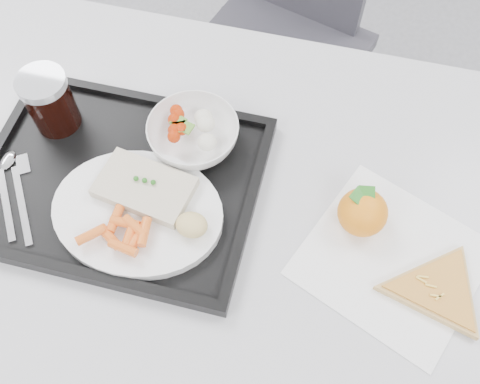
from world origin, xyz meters
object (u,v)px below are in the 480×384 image
table (237,230)px  dinner_plate (138,212)px  tangerine (363,212)px  tray (121,182)px  pizza_slice (438,290)px  salad_bowl (194,134)px  chair (281,14)px  cola_glass (49,101)px

table → dinner_plate: bearing=-161.5°
dinner_plate → tangerine: size_ratio=2.83×
tray → pizza_slice: (0.52, -0.06, 0.00)m
tangerine → dinner_plate: bearing=-167.0°
salad_bowl → tangerine: 0.30m
chair → tray: size_ratio=2.07×
table → tangerine: tangerine is taller
table → chair: bearing=94.6°
table → tray: (-0.20, 0.00, 0.08)m
cola_glass → tangerine: cola_glass is taller
dinner_plate → tangerine: 0.35m
tray → pizza_slice: size_ratio=2.03×
cola_glass → tangerine: (0.53, -0.06, -0.04)m
chair → tangerine: 0.75m
table → tray: bearing=178.9°
table → salad_bowl: 0.18m
cola_glass → table: bearing=-14.9°
chair → pizza_slice: size_ratio=4.19×
chair → tray: 0.74m
table → chair: (-0.06, 0.69, -0.15)m
salad_bowl → tangerine: bearing=-14.5°
salad_bowl → tray: bearing=-134.0°
tangerine → pizza_slice: (0.13, -0.09, -0.02)m
chair → tangerine: size_ratio=9.74×
tangerine → pizza_slice: size_ratio=0.43×
chair → pizza_slice: (0.38, -0.75, 0.22)m
dinner_plate → cola_glass: bearing=144.4°
salad_bowl → table: bearing=-46.5°
dinner_plate → table: bearing=18.5°
salad_bowl → pizza_slice: salad_bowl is taller
dinner_plate → pizza_slice: (0.47, -0.01, -0.01)m
salad_bowl → pizza_slice: size_ratio=0.68×
tray → salad_bowl: (0.10, 0.10, 0.03)m
dinner_plate → chair: bearing=83.1°
dinner_plate → cola_glass: 0.24m
salad_bowl → pizza_slice: bearing=-21.2°
table → tangerine: (0.19, 0.03, 0.10)m
tray → dinner_plate: 0.08m
chair → cola_glass: 0.72m
table → dinner_plate: (-0.15, -0.05, 0.09)m
tray → tangerine: size_ratio=4.71×
table → chair: 0.71m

